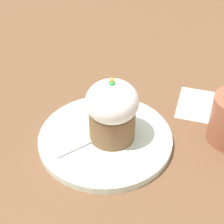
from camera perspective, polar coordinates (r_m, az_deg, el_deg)
ground_plane at (r=0.61m, az=-1.01°, el=-4.50°), size 4.00×4.00×0.00m
dessert_plate at (r=0.60m, az=-1.01°, el=-4.09°), size 0.21×0.21×0.01m
carrot_cake at (r=0.57m, az=-0.00°, el=0.50°), size 0.08×0.08×0.11m
spoon at (r=0.59m, az=-1.59°, el=-3.49°), size 0.08×0.11×0.01m
paper_napkin at (r=0.69m, az=13.33°, el=1.02°), size 0.11×0.11×0.00m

